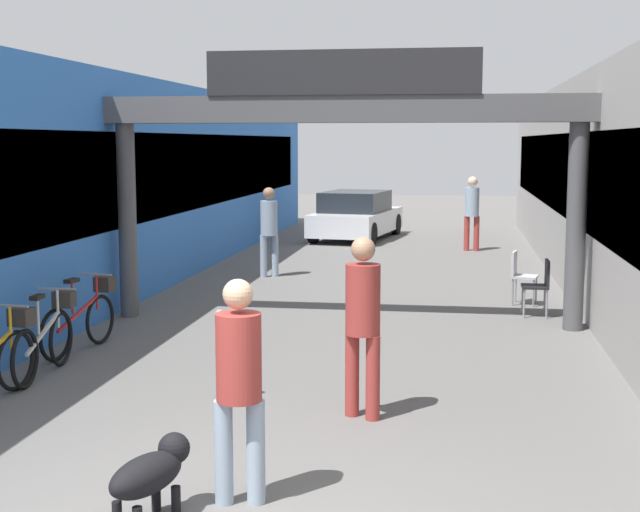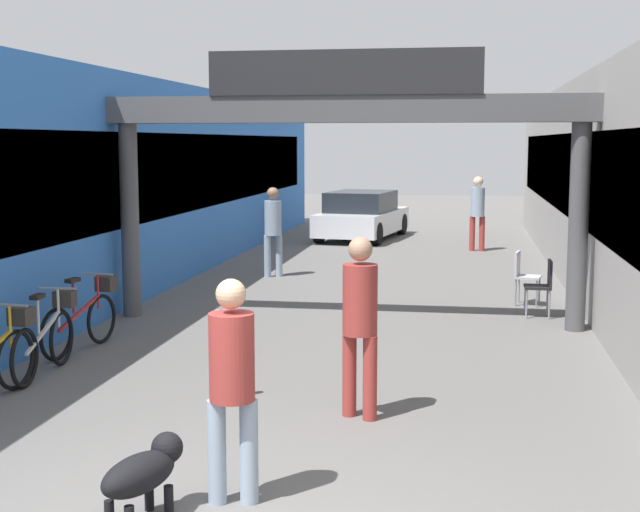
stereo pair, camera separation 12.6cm
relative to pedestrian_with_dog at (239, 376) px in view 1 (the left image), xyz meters
name	(u,v)px [view 1 (the left image)]	position (x,y,z in m)	size (l,w,h in m)	color
storefront_left	(104,183)	(-5.18, 10.18, 0.92)	(3.00, 26.00, 3.81)	blue
arcade_sign_gateway	(343,132)	(-0.08, 6.77, 1.86)	(7.40, 0.47, 4.01)	#4C4C4F
pedestrian_with_dog	(239,376)	(0.00, 0.00, 0.00)	(0.40, 0.40, 1.71)	#8C9EB2
pedestrian_companion	(363,314)	(0.69, 2.22, 0.06)	(0.45, 0.45, 1.79)	#99332D
pedestrian_carrying_crate	(269,225)	(-2.12, 11.12, 0.06)	(0.46, 0.46, 1.80)	#8C9EB2
pedestrian_elderly_walking	(472,208)	(1.96, 16.09, 0.09)	(0.39, 0.38, 1.84)	#99332D
dog_on_leash	(152,472)	(-0.54, -0.40, -0.61)	(0.53, 0.83, 0.58)	black
bicycle_silver_third	(47,338)	(-3.11, 3.31, -0.54)	(0.46, 1.69, 0.98)	black
bicycle_red_farthest	(83,318)	(-3.19, 4.50, -0.54)	(0.46, 1.68, 0.98)	black
bollard_post_metal	(220,355)	(-0.83, 2.55, -0.48)	(0.10, 0.10, 0.98)	gray
cafe_chair_black_nearer	(540,282)	(2.88, 7.73, -0.44)	(0.40, 0.40, 0.89)	gray
cafe_chair_aluminium_farther	(520,272)	(2.64, 8.75, -0.44)	(0.47, 0.47, 0.89)	gray
parked_car_white	(356,216)	(-1.19, 18.42, -0.34)	(2.35, 4.22, 1.33)	silver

